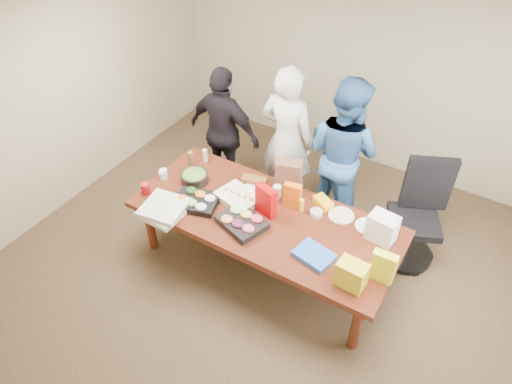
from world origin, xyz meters
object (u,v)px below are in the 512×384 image
Objects in this scene: person_center at (287,141)px; person_right at (343,153)px; office_chair at (415,218)px; conference_table at (265,241)px; salad_bowl at (195,177)px; sheet_cake at (238,198)px.

person_center is 1.01× the size of person_right.
person_center reaches higher than office_chair.
office_chair is (1.32, 0.94, 0.23)m from conference_table.
conference_table is at bearing 90.22° from person_right.
person_right is (-0.99, 0.23, 0.34)m from office_chair.
salad_bowl is at bearing 175.25° from conference_table.
person_center is at bearing 101.56° from sheet_cake.
office_chair is at bearing 35.66° from conference_table.
office_chair is at bearing 20.68° from salad_bowl.
office_chair reaches higher than conference_table.
conference_table is 2.32× the size of office_chair.
person_right is 1.71m from salad_bowl.
salad_bowl is (-0.64, -0.98, -0.15)m from person_center.
person_center is at bearing 25.82° from person_right.
sheet_cake is 1.43× the size of salad_bowl.
person_right is at bearing 40.21° from salad_bowl.
salad_bowl is (-0.97, 0.08, 0.43)m from conference_table.
person_center reaches higher than conference_table.
conference_table is 1.47× the size of person_center.
conference_table is at bearing -4.75° from salad_bowl.
person_right reaches higher than office_chair.
conference_table is at bearing 108.22° from person_center.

